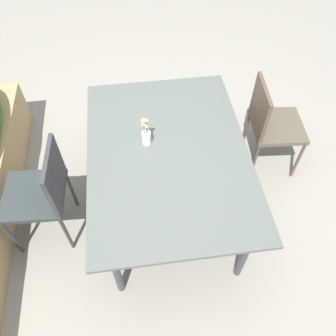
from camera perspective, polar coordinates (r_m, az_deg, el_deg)
The scene contains 5 objects.
ground_plane at distance 3.13m, azimuth -1.86°, elevation -5.45°, with size 12.00×12.00×0.00m, color gray.
dining_table at distance 2.56m, azimuth -0.00°, elevation 1.87°, with size 1.67×1.18×0.72m.
chair_far_side at distance 2.70m, azimuth -20.18°, elevation -3.51°, with size 0.48×0.48×0.92m.
chair_near_right at distance 3.13m, azimuth 16.67°, elevation 7.35°, with size 0.47×0.47×0.91m.
flower_vase at distance 2.52m, azimuth -3.68°, elevation 5.52°, with size 0.07×0.07×0.25m.
Camera 1 is at (-1.66, 0.12, 2.64)m, focal length 36.71 mm.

